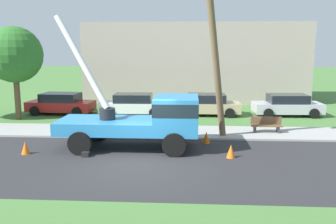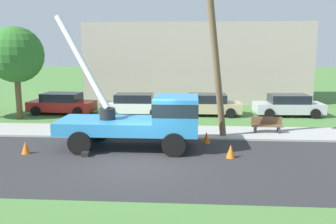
# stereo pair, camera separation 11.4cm
# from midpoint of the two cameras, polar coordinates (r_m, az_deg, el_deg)

# --- Properties ---
(ground_plane) EXTENTS (120.00, 120.00, 0.00)m
(ground_plane) POSITION_cam_midpoint_polar(r_m,az_deg,el_deg) (26.17, -0.79, 0.23)
(ground_plane) COLOR #477538
(road_asphalt) EXTENTS (80.00, 7.43, 0.01)m
(road_asphalt) POSITION_cam_midpoint_polar(r_m,az_deg,el_deg) (14.55, -4.35, -7.88)
(road_asphalt) COLOR #2B2B2D
(road_asphalt) RESTS_ON ground
(sidewalk_strip) EXTENTS (80.00, 2.88, 0.10)m
(sidewalk_strip) POSITION_cam_midpoint_polar(r_m,az_deg,el_deg) (19.47, -2.30, -3.08)
(sidewalk_strip) COLOR #9E9E99
(sidewalk_strip) RESTS_ON ground
(utility_truck) EXTENTS (6.76, 3.20, 5.98)m
(utility_truck) POSITION_cam_midpoint_polar(r_m,az_deg,el_deg) (16.25, -3.48, -0.85)
(utility_truck) COLOR #2D84C6
(utility_truck) RESTS_ON ground
(leaning_utility_pole) EXTENTS (1.79, 2.51, 8.83)m
(leaning_utility_pole) POSITION_cam_midpoint_polar(r_m,az_deg,el_deg) (17.31, 7.05, 10.19)
(leaning_utility_pole) COLOR brown
(leaning_utility_pole) RESTS_ON ground
(traffic_cone_ahead) EXTENTS (0.36, 0.36, 0.56)m
(traffic_cone_ahead) POSITION_cam_midpoint_polar(r_m,az_deg,el_deg) (15.28, 9.57, -6.04)
(traffic_cone_ahead) COLOR orange
(traffic_cone_ahead) RESTS_ON ground
(traffic_cone_behind) EXTENTS (0.36, 0.36, 0.56)m
(traffic_cone_behind) POSITION_cam_midpoint_polar(r_m,az_deg,el_deg) (16.74, -21.54, -5.19)
(traffic_cone_behind) COLOR orange
(traffic_cone_behind) RESTS_ON ground
(traffic_cone_curbside) EXTENTS (0.36, 0.36, 0.56)m
(traffic_cone_curbside) POSITION_cam_midpoint_polar(r_m,az_deg,el_deg) (17.37, 5.81, -3.97)
(traffic_cone_curbside) COLOR orange
(traffic_cone_curbside) RESTS_ON ground
(parked_sedan_red) EXTENTS (4.52, 2.22, 1.42)m
(parked_sedan_red) POSITION_cam_midpoint_polar(r_m,az_deg,el_deg) (25.83, -16.49, 1.28)
(parked_sedan_red) COLOR #B21E1E
(parked_sedan_red) RESTS_ON ground
(parked_sedan_white) EXTENTS (4.44, 2.09, 1.42)m
(parked_sedan_white) POSITION_cam_midpoint_polar(r_m,az_deg,el_deg) (24.50, -5.57, 1.19)
(parked_sedan_white) COLOR silver
(parked_sedan_white) RESTS_ON ground
(parked_sedan_tan) EXTENTS (4.41, 2.03, 1.42)m
(parked_sedan_tan) POSITION_cam_midpoint_polar(r_m,az_deg,el_deg) (24.42, 5.89, 1.15)
(parked_sedan_tan) COLOR tan
(parked_sedan_tan) RESTS_ON ground
(parked_sedan_silver) EXTENTS (4.48, 2.16, 1.42)m
(parked_sedan_silver) POSITION_cam_midpoint_polar(r_m,az_deg,el_deg) (25.31, 17.99, 1.03)
(parked_sedan_silver) COLOR #B7B7BF
(parked_sedan_silver) RESTS_ON ground
(park_bench) EXTENTS (1.60, 0.45, 0.90)m
(park_bench) POSITION_cam_midpoint_polar(r_m,az_deg,el_deg) (19.75, 14.92, -2.01)
(park_bench) COLOR brown
(park_bench) RESTS_ON ground
(roadside_tree_far) EXTENTS (3.44, 3.44, 5.76)m
(roadside_tree_far) POSITION_cam_midpoint_polar(r_m,az_deg,el_deg) (24.53, -22.97, 8.20)
(roadside_tree_far) COLOR brown
(roadside_tree_far) RESTS_ON ground
(lowrise_building_backdrop) EXTENTS (18.00, 6.00, 6.40)m
(lowrise_building_backdrop) POSITION_cam_midpoint_polar(r_m,az_deg,el_deg) (31.59, 4.12, 7.74)
(lowrise_building_backdrop) COLOR #A5998C
(lowrise_building_backdrop) RESTS_ON ground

